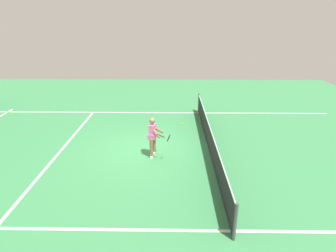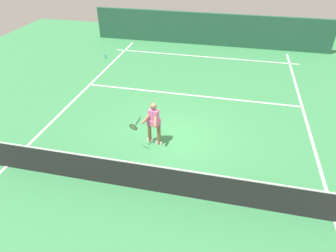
# 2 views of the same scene
# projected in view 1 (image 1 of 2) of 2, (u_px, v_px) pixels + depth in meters

# --- Properties ---
(ground_plane) EXTENTS (28.07, 28.07, 0.00)m
(ground_plane) POSITION_uv_depth(u_px,v_px,m) (145.00, 149.00, 11.69)
(ground_plane) COLOR #38844C
(service_line_marking) EXTENTS (9.55, 0.10, 0.01)m
(service_line_marking) POSITION_uv_depth(u_px,v_px,m) (63.00, 148.00, 11.74)
(service_line_marking) COLOR white
(service_line_marking) RESTS_ON ground
(sideline_left_marking) EXTENTS (0.10, 19.60, 0.01)m
(sideline_left_marking) POSITION_uv_depth(u_px,v_px,m) (153.00, 113.00, 16.15)
(sideline_left_marking) COLOR white
(sideline_left_marking) RESTS_ON ground
(sideline_right_marking) EXTENTS (0.10, 19.60, 0.01)m
(sideline_right_marking) POSITION_uv_depth(u_px,v_px,m) (128.00, 230.00, 7.23)
(sideline_right_marking) COLOR white
(sideline_right_marking) RESTS_ON ground
(court_net) EXTENTS (10.23, 0.08, 1.05)m
(court_net) POSITION_uv_depth(u_px,v_px,m) (209.00, 138.00, 11.48)
(court_net) COLOR #4C4C51
(court_net) RESTS_ON ground
(tennis_player) EXTENTS (0.93, 0.89, 1.55)m
(tennis_player) POSITION_uv_depth(u_px,v_px,m) (153.00, 136.00, 10.82)
(tennis_player) COLOR #8C6647
(tennis_player) RESTS_ON ground
(tennis_ball_near) EXTENTS (0.07, 0.07, 0.07)m
(tennis_ball_near) POSITION_uv_depth(u_px,v_px,m) (183.00, 124.00, 14.38)
(tennis_ball_near) COLOR #D1E533
(tennis_ball_near) RESTS_ON ground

